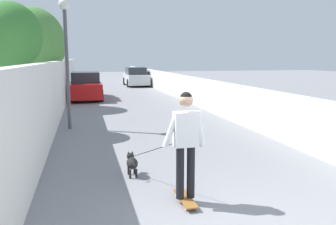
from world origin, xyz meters
The scene contains 12 objects.
ground_plane centered at (14.00, 0.00, 0.00)m, with size 80.00×80.00×0.00m, color gray.
wall_left centered at (12.00, 3.23, 1.10)m, with size 48.00×0.30×2.19m, color silver.
fence_right centered at (12.00, -3.23, 0.68)m, with size 48.00×0.30×1.35m, color silver.
tree_left_near centered at (19.00, 4.82, 3.38)m, with size 3.07×3.07×5.19m.
tree_left_mid centered at (13.00, 4.36, 2.98)m, with size 2.92×2.92×4.60m.
tree_left_far centered at (7.50, 4.25, 2.94)m, with size 1.83×1.83×3.99m.
lamp_post centered at (7.77, 2.68, 2.86)m, with size 0.36×0.36×4.16m.
skateboard centered at (1.21, 0.64, 0.07)m, with size 0.80×0.20×0.08m.
person_skateboarder centered at (1.21, 0.64, 1.10)m, with size 0.22×0.71×1.72m.
dog centered at (2.70, 1.30, 0.27)m, with size 1.78×0.78×1.06m.
car_near centered at (16.14, 2.08, 0.72)m, with size 4.29×1.80×1.54m.
car_far centered at (24.72, -2.08, 0.71)m, with size 4.14×1.80×1.54m.
Camera 1 is at (-3.84, 2.17, 2.33)m, focal length 36.69 mm.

